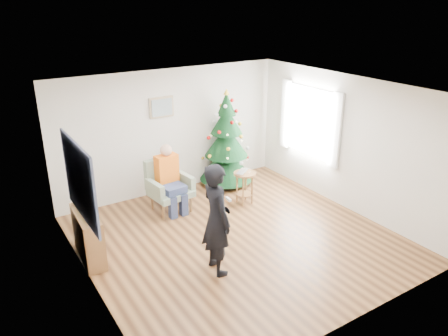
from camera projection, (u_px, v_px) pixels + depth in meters
floor at (238, 239)px, 7.59m from camera, size 5.00×5.00×0.00m
ceiling at (240, 90)px, 6.63m from camera, size 5.00×5.00×0.00m
wall_back at (171, 132)px, 9.07m from camera, size 5.00×0.00×5.00m
wall_front at (358, 236)px, 5.14m from camera, size 5.00×0.00×5.00m
wall_left at (85, 206)px, 5.86m from camera, size 0.00×5.00×5.00m
wall_right at (346, 143)px, 8.35m from camera, size 0.00×5.00×5.00m
window_panel at (310, 122)px, 9.05m from camera, size 0.04×1.30×1.40m
curtains at (309, 122)px, 9.03m from camera, size 0.05×1.75×1.50m
christmas_tree at (226, 142)px, 9.49m from camera, size 1.18×1.18×2.14m
stool at (244, 188)px, 8.78m from camera, size 0.44×0.44×0.66m
laptop at (245, 172)px, 8.65m from camera, size 0.43×0.40×0.03m
armchair at (169, 192)px, 8.50m from camera, size 0.84×0.78×1.01m
seated_person at (170, 178)px, 8.34m from camera, size 0.46×0.65×1.33m
standing_man at (217, 219)px, 6.42m from camera, size 0.48×0.67×1.74m
game_controller at (228, 199)px, 6.38m from camera, size 0.05×0.13×0.04m
console at (88, 236)px, 6.89m from camera, size 0.36×1.02×0.80m
garland at (85, 212)px, 6.73m from camera, size 0.14×0.90×0.14m
tapestry at (79, 181)px, 6.02m from camera, size 0.03×1.50×1.15m
framed_picture at (162, 107)px, 8.74m from camera, size 0.52×0.05×0.42m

